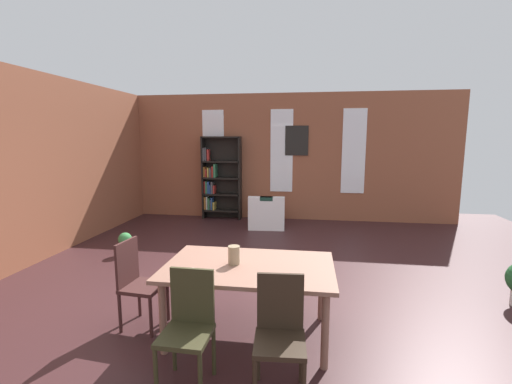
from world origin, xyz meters
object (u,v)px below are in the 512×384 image
at_px(armchair_white, 267,215).
at_px(potted_plant_by_shelf, 125,243).
at_px(dining_chair_near_left, 188,324).
at_px(vase_on_table, 234,255).
at_px(bookshelf_tall, 219,178).
at_px(dining_chair_head_left, 137,281).
at_px(dining_table, 249,273).
at_px(dining_chair_near_right, 280,331).

distance_m(armchair_white, potted_plant_by_shelf, 3.19).
bearing_deg(dining_chair_near_left, vase_on_table, 73.48).
relative_size(bookshelf_tall, armchair_white, 2.43).
height_order(dining_chair_head_left, bookshelf_tall, bookshelf_tall).
bearing_deg(dining_table, vase_on_table, -180.00).
height_order(vase_on_table, dining_chair_near_left, same).
distance_m(dining_chair_near_left, potted_plant_by_shelf, 3.68).
xyz_separation_m(dining_chair_head_left, bookshelf_tall, (-0.43, 5.16, 0.51)).
distance_m(dining_table, armchair_white, 4.48).
bearing_deg(dining_chair_near_left, dining_table, 63.40).
bearing_deg(potted_plant_by_shelf, armchair_white, 45.45).
xyz_separation_m(armchair_white, potted_plant_by_shelf, (-2.24, -2.27, -0.07)).
height_order(dining_table, bookshelf_tall, bookshelf_tall).
xyz_separation_m(vase_on_table, dining_chair_near_right, (0.53, -0.76, -0.34)).
bearing_deg(potted_plant_by_shelf, dining_chair_head_left, -58.11).
height_order(vase_on_table, dining_chair_head_left, same).
bearing_deg(potted_plant_by_shelf, vase_on_table, -42.01).
relative_size(dining_chair_near_left, dining_chair_near_right, 1.00).
distance_m(bookshelf_tall, armchair_white, 1.67).
height_order(dining_table, potted_plant_by_shelf, dining_table).
xyz_separation_m(dining_chair_near_left, bookshelf_tall, (-1.27, 5.93, 0.51)).
xyz_separation_m(dining_chair_head_left, potted_plant_by_shelf, (-1.35, 2.17, -0.31)).
relative_size(dining_chair_near_left, potted_plant_by_shelf, 2.42).
xyz_separation_m(dining_chair_near_right, bookshelf_tall, (-2.03, 5.93, 0.51)).
bearing_deg(armchair_white, vase_on_table, -87.64).
relative_size(dining_table, dining_chair_near_left, 1.79).
height_order(dining_chair_head_left, dining_chair_near_left, same).
distance_m(dining_table, bookshelf_tall, 5.44).
bearing_deg(potted_plant_by_shelf, dining_chair_near_right, -44.88).
bearing_deg(vase_on_table, dining_chair_near_left, -106.52).
xyz_separation_m(vase_on_table, armchair_white, (-0.18, 4.45, -0.58)).
height_order(bookshelf_tall, potted_plant_by_shelf, bookshelf_tall).
relative_size(vase_on_table, bookshelf_tall, 0.09).
xyz_separation_m(vase_on_table, potted_plant_by_shelf, (-2.42, 2.18, -0.65)).
distance_m(dining_chair_near_left, dining_chair_near_right, 0.76).
relative_size(vase_on_table, potted_plant_by_shelf, 0.49).
bearing_deg(potted_plant_by_shelf, dining_chair_near_left, -53.26).
bearing_deg(dining_chair_near_right, dining_chair_near_left, 179.99).
bearing_deg(dining_table, potted_plant_by_shelf, 139.75).
height_order(dining_chair_head_left, armchair_white, dining_chair_head_left).
bearing_deg(bookshelf_tall, dining_chair_near_left, -77.89).
bearing_deg(bookshelf_tall, dining_chair_head_left, -85.23).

